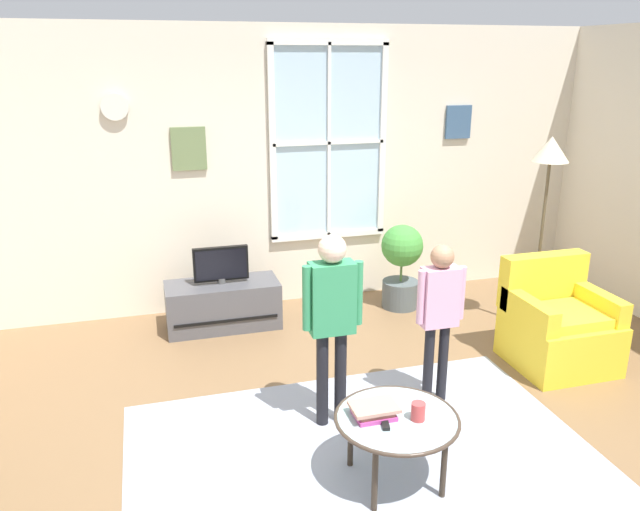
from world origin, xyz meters
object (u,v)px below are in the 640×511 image
Objects in this scene: television at (221,264)px; person_green_shirt at (332,309)px; remote_near_books at (385,423)px; potted_plant_by_window at (401,262)px; tv_stand at (223,305)px; cup at (418,411)px; coffee_table at (397,421)px; floor_lamp at (549,169)px; person_pink_shirt at (439,306)px; armchair at (557,326)px; book_stack at (374,410)px.

person_green_shirt is (0.51, -1.83, 0.23)m from television.
potted_plant_by_window is at bearing 65.04° from remote_near_books.
tv_stand is 0.40m from television.
cup reaches higher than tv_stand.
floor_lamp is at bearing 39.35° from coffee_table.
tv_stand is 1.82m from potted_plant_by_window.
television is at bearing 105.23° from coffee_table.
remote_near_books is at bearing -83.33° from person_green_shirt.
cup is at bearing -122.48° from person_pink_shirt.
armchair reaches higher than tv_stand.
potted_plant_by_window is (0.48, 1.77, -0.28)m from person_pink_shirt.
remote_near_books is 2.86m from potted_plant_by_window.
person_pink_shirt is at bearing 57.52° from cup.
potted_plant_by_window is (1.21, 2.59, 0.03)m from remote_near_books.
cup is at bearing -23.99° from book_stack.
coffee_table is 2.95m from floor_lamp.
floor_lamp is (1.01, -0.80, 1.02)m from potted_plant_by_window.
person_pink_shirt is at bearing -147.00° from floor_lamp.
person_green_shirt is 2.27m from potted_plant_by_window.
television is 1.84× the size of book_stack.
armchair is at bearing -30.07° from television.
person_pink_shirt reaches higher than remote_near_books.
book_stack is at bearing -77.21° from tv_stand.
remote_near_books is 3.03m from floor_lamp.
armchair is 3.17× the size of book_stack.
person_pink_shirt is (-1.24, -0.28, 0.43)m from armchair.
floor_lamp reaches higher than armchair.
cup is at bearing -111.12° from potted_plant_by_window.
cup is at bearing -69.13° from person_green_shirt.
person_pink_shirt is at bearing -53.12° from television.
book_stack is 0.26m from cup.
potted_plant_by_window is at bearing 66.40° from coffee_table.
floor_lamp reaches higher than person_pink_shirt.
tv_stand is at bearing 149.88° from armchair.
person_green_shirt reaches higher than remote_near_books.
person_pink_shirt is at bearing 48.37° from remote_near_books.
person_pink_shirt reaches higher than book_stack.
book_stack is (0.57, -2.49, -0.15)m from television.
person_pink_shirt is at bearing -105.06° from potted_plant_by_window.
person_green_shirt is at bearing -170.43° from armchair.
person_pink_shirt is (0.76, 0.72, 0.29)m from book_stack.
armchair is at bearing -109.93° from floor_lamp.
person_green_shirt reaches higher than cup.
floor_lamp is (0.25, 0.68, 1.17)m from armchair.
floor_lamp reaches higher than book_stack.
coffee_table reaches higher than tv_stand.
person_green_shirt is 0.83m from person_pink_shirt.
remote_near_books reaches higher than coffee_table.
book_stack is 1.96× the size of remote_near_books.
cup is at bearing -26.57° from coffee_table.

